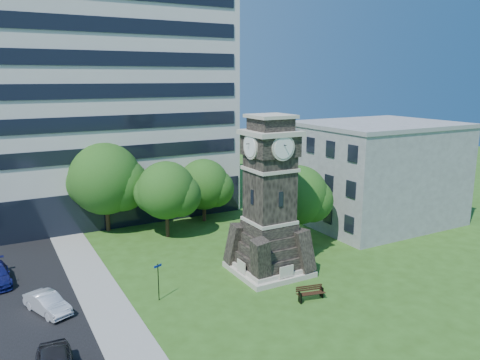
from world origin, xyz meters
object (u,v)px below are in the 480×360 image
park_bench (310,292)px  street_sign (158,277)px  car_street_mid (47,303)px  car_east_lot (373,229)px  clock_tower (269,206)px

park_bench → street_sign: 10.40m
car_street_mid → car_east_lot: size_ratio=0.82×
car_street_mid → street_sign: bearing=-37.2°
car_east_lot → clock_tower: bearing=91.2°
clock_tower → car_east_lot: 14.28m
clock_tower → car_street_mid: (-16.00, 1.34, -4.64)m
park_bench → clock_tower: bearing=102.4°
car_street_mid → car_east_lot: (29.30, 1.06, 0.02)m
car_east_lot → street_sign: size_ratio=1.80×
car_street_mid → car_east_lot: car_east_lot is taller
car_east_lot → park_bench: 15.45m
car_street_mid → street_sign: (6.87, -1.81, 1.01)m
clock_tower → car_street_mid: bearing=175.2°
clock_tower → street_sign: size_ratio=4.64×
clock_tower → park_bench: bearing=-90.4°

